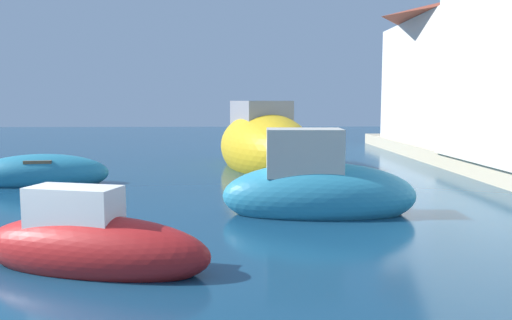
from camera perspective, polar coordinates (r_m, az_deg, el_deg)
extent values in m
ellipsoid|color=teal|center=(15.20, -22.03, -1.38)|extent=(3.58, 1.64, 1.06)
cube|color=brown|center=(15.16, -22.08, -0.04)|extent=(0.81, 1.03, 0.08)
ellipsoid|color=gold|center=(17.57, 0.88, 1.25)|extent=(4.02, 6.79, 2.37)
cube|color=gray|center=(17.99, 0.44, 5.01)|extent=(2.06, 2.99, 0.86)
ellipsoid|color=teal|center=(10.52, 6.80, -3.85)|extent=(3.86, 1.63, 1.32)
cube|color=beige|center=(10.37, 5.19, 0.81)|extent=(1.50, 1.01, 0.93)
ellipsoid|color=#B21E1E|center=(7.43, -17.06, -9.25)|extent=(3.42, 1.88, 0.94)
cube|color=white|center=(7.43, -18.94, -4.85)|extent=(1.31, 0.87, 0.56)
cube|color=white|center=(23.20, 23.03, 7.81)|extent=(5.46, 9.38, 5.00)
pyramid|color=#9E422D|center=(23.49, 23.36, 15.12)|extent=(5.79, 9.94, 0.98)
cylinder|color=brown|center=(21.23, 21.96, 3.65)|extent=(0.24, 0.24, 1.76)
sphere|color=#285623|center=(21.24, 22.17, 8.55)|extent=(2.68, 2.68, 2.68)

